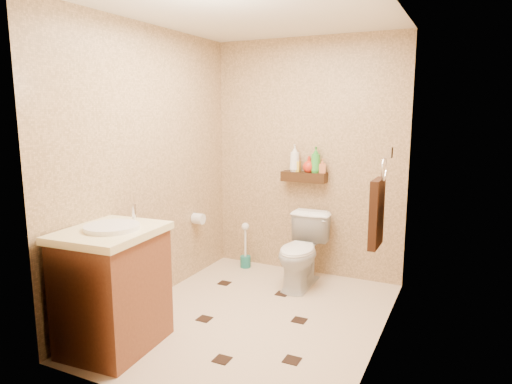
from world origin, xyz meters
The scene contains 18 objects.
ground centered at (0.00, 0.00, 0.00)m, with size 2.50×2.50×0.00m, color #CDB296.
wall_back centered at (0.00, 1.25, 1.20)m, with size 2.00×0.04×2.40m, color tan.
wall_front centered at (0.00, -1.25, 1.20)m, with size 2.00×0.04×2.40m, color tan.
wall_left centered at (-1.00, 0.00, 1.20)m, with size 0.04×2.50×2.40m, color tan.
wall_right centered at (1.00, 0.00, 1.20)m, with size 0.04×2.50×2.40m, color tan.
ceiling centered at (0.00, 0.00, 2.40)m, with size 2.00×2.50×0.02m, color silver.
wall_shelf centered at (0.00, 1.17, 1.02)m, with size 0.46×0.14×0.10m, color #341F0E.
floor_accents centered at (0.01, -0.02, 0.00)m, with size 1.22×1.34×0.01m.
toilet centered at (0.11, 0.83, 0.35)m, with size 0.39×0.68×0.69m, color white.
vanity centered at (-0.70, -0.84, 0.45)m, with size 0.64×0.75×1.01m.
toilet_brush centered at (-0.62, 1.07, 0.17)m, with size 0.11×0.11×0.50m.
towel_ring centered at (0.91, 0.25, 0.95)m, with size 0.12×0.30×0.76m.
toilet_paper centered at (-0.94, 0.65, 0.60)m, with size 0.12×0.11×0.12m.
bottle_a centered at (-0.10, 1.17, 1.21)m, with size 0.11×0.11×0.27m, color silver.
bottle_b centered at (-0.08, 1.17, 1.15)m, with size 0.07×0.07×0.16m, color gold.
bottle_c centered at (0.05, 1.17, 1.15)m, with size 0.13×0.13×0.16m, color red.
bottle_d centered at (0.12, 1.17, 1.20)m, with size 0.10×0.10×0.26m, color green.
bottle_e centered at (0.19, 1.17, 1.14)m, with size 0.06×0.07×0.14m, color #CA7043.
Camera 1 is at (1.54, -3.16, 1.68)m, focal length 32.00 mm.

